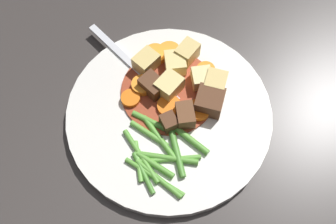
# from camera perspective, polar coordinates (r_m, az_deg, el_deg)

# --- Properties ---
(ground_plane) EXTENTS (3.00, 3.00, 0.00)m
(ground_plane) POSITION_cam_1_polar(r_m,az_deg,el_deg) (0.56, 0.00, -0.61)
(ground_plane) COLOR #383330
(dinner_plate) EXTENTS (0.27, 0.27, 0.01)m
(dinner_plate) POSITION_cam_1_polar(r_m,az_deg,el_deg) (0.56, 0.00, -0.31)
(dinner_plate) COLOR white
(dinner_plate) RESTS_ON ground_plane
(stew_sauce) EXTENTS (0.13, 0.13, 0.00)m
(stew_sauce) POSITION_cam_1_polar(r_m,az_deg,el_deg) (0.56, 0.24, 2.88)
(stew_sauce) COLOR #93381E
(stew_sauce) RESTS_ON dinner_plate
(carrot_slice_0) EXTENTS (0.04, 0.04, 0.01)m
(carrot_slice_0) POSITION_cam_1_polar(r_m,az_deg,el_deg) (0.55, -0.20, 0.78)
(carrot_slice_0) COLOR orange
(carrot_slice_0) RESTS_ON dinner_plate
(carrot_slice_1) EXTENTS (0.05, 0.05, 0.01)m
(carrot_slice_1) POSITION_cam_1_polar(r_m,az_deg,el_deg) (0.59, -1.87, 7.83)
(carrot_slice_1) COLOR orange
(carrot_slice_1) RESTS_ON dinner_plate
(carrot_slice_2) EXTENTS (0.04, 0.04, 0.01)m
(carrot_slice_2) POSITION_cam_1_polar(r_m,az_deg,el_deg) (0.58, 5.05, 5.64)
(carrot_slice_2) COLOR orange
(carrot_slice_2) RESTS_ON dinner_plate
(carrot_slice_3) EXTENTS (0.03, 0.03, 0.01)m
(carrot_slice_3) POSITION_cam_1_polar(r_m,az_deg,el_deg) (0.56, -5.27, 1.82)
(carrot_slice_3) COLOR orange
(carrot_slice_3) RESTS_ON dinner_plate
(carrot_slice_4) EXTENTS (0.04, 0.04, 0.01)m
(carrot_slice_4) POSITION_cam_1_polar(r_m,az_deg,el_deg) (0.55, 4.09, -0.08)
(carrot_slice_4) COLOR orange
(carrot_slice_4) RESTS_ON dinner_plate
(carrot_slice_5) EXTENTS (0.03, 0.03, 0.01)m
(carrot_slice_5) POSITION_cam_1_polar(r_m,az_deg,el_deg) (0.56, -3.69, 3.61)
(carrot_slice_5) COLOR orange
(carrot_slice_5) RESTS_ON dinner_plate
(carrot_slice_6) EXTENTS (0.04, 0.04, 0.01)m
(carrot_slice_6) POSITION_cam_1_polar(r_m,az_deg,el_deg) (0.59, 0.26, 8.15)
(carrot_slice_6) COLOR orange
(carrot_slice_6) RESTS_ON dinner_plate
(potato_chunk_0) EXTENTS (0.04, 0.04, 0.03)m
(potato_chunk_0) POSITION_cam_1_polar(r_m,az_deg,el_deg) (0.55, -0.18, 3.55)
(potato_chunk_0) COLOR #E5CC7A
(potato_chunk_0) RESTS_ON dinner_plate
(potato_chunk_1) EXTENTS (0.04, 0.03, 0.03)m
(potato_chunk_1) POSITION_cam_1_polar(r_m,az_deg,el_deg) (0.56, 6.39, 3.94)
(potato_chunk_1) COLOR #DBBC6B
(potato_chunk_1) RESTS_ON dinner_plate
(potato_chunk_2) EXTENTS (0.04, 0.04, 0.03)m
(potato_chunk_2) POSITION_cam_1_polar(r_m,az_deg,el_deg) (0.58, 2.52, 8.09)
(potato_chunk_2) COLOR #DBBC6B
(potato_chunk_2) RESTS_ON dinner_plate
(potato_chunk_3) EXTENTS (0.03, 0.03, 0.02)m
(potato_chunk_3) POSITION_cam_1_polar(r_m,az_deg,el_deg) (0.56, 4.50, 4.58)
(potato_chunk_3) COLOR #EAD68C
(potato_chunk_3) RESTS_ON dinner_plate
(potato_chunk_4) EXTENTS (0.04, 0.04, 0.03)m
(potato_chunk_4) POSITION_cam_1_polar(r_m,az_deg,el_deg) (0.58, -3.12, 6.83)
(potato_chunk_4) COLOR #DBBC6B
(potato_chunk_4) RESTS_ON dinner_plate
(potato_chunk_5) EXTENTS (0.03, 0.03, 0.02)m
(potato_chunk_5) POSITION_cam_1_polar(r_m,az_deg,el_deg) (0.57, 0.86, 6.67)
(potato_chunk_5) COLOR #E5CC7A
(potato_chunk_5) RESTS_ON dinner_plate
(meat_chunk_0) EXTENTS (0.04, 0.04, 0.02)m
(meat_chunk_0) POSITION_cam_1_polar(r_m,az_deg,el_deg) (0.56, -2.25, 3.60)
(meat_chunk_0) COLOR #56331E
(meat_chunk_0) RESTS_ON dinner_plate
(meat_chunk_1) EXTENTS (0.03, 0.03, 0.02)m
(meat_chunk_1) POSITION_cam_1_polar(r_m,az_deg,el_deg) (0.54, 2.23, -0.48)
(meat_chunk_1) COLOR brown
(meat_chunk_1) RESTS_ON dinner_plate
(meat_chunk_2) EXTENTS (0.04, 0.04, 0.03)m
(meat_chunk_2) POSITION_cam_1_polar(r_m,az_deg,el_deg) (0.55, 5.59, 1.47)
(meat_chunk_2) COLOR #56331E
(meat_chunk_2) RESTS_ON dinner_plate
(meat_chunk_3) EXTENTS (0.03, 0.03, 0.02)m
(meat_chunk_3) POSITION_cam_1_polar(r_m,az_deg,el_deg) (0.53, -0.54, -1.45)
(meat_chunk_3) COLOR #56331E
(meat_chunk_3) RESTS_ON dinner_plate
(green_bean_0) EXTENTS (0.07, 0.05, 0.01)m
(green_bean_0) POSITION_cam_1_polar(r_m,az_deg,el_deg) (0.52, -3.87, -6.05)
(green_bean_0) COLOR #599E38
(green_bean_0) RESTS_ON dinner_plate
(green_bean_1) EXTENTS (0.02, 0.07, 0.01)m
(green_bean_1) POSITION_cam_1_polar(r_m,az_deg,el_deg) (0.52, -0.29, -6.34)
(green_bean_1) COLOR #599E38
(green_bean_1) RESTS_ON dinner_plate
(green_bean_2) EXTENTS (0.03, 0.05, 0.01)m
(green_bean_2) POSITION_cam_1_polar(r_m,az_deg,el_deg) (0.54, -2.49, -1.35)
(green_bean_2) COLOR #599E38
(green_bean_2) RESTS_ON dinner_plate
(green_bean_3) EXTENTS (0.05, 0.08, 0.01)m
(green_bean_3) POSITION_cam_1_polar(r_m,az_deg,el_deg) (0.51, -2.02, -8.89)
(green_bean_3) COLOR #599E38
(green_bean_3) RESTS_ON dinner_plate
(green_bean_4) EXTENTS (0.05, 0.06, 0.01)m
(green_bean_4) POSITION_cam_1_polar(r_m,az_deg,el_deg) (0.53, 2.24, -3.22)
(green_bean_4) COLOR #599E38
(green_bean_4) RESTS_ON dinner_plate
(green_bean_5) EXTENTS (0.01, 0.08, 0.01)m
(green_bean_5) POSITION_cam_1_polar(r_m,az_deg,el_deg) (0.52, -0.22, -6.49)
(green_bean_5) COLOR #66AD42
(green_bean_5) RESTS_ON dinner_plate
(green_bean_6) EXTENTS (0.05, 0.03, 0.01)m
(green_bean_6) POSITION_cam_1_polar(r_m,az_deg,el_deg) (0.52, -3.54, -8.33)
(green_bean_6) COLOR #4C8E33
(green_bean_6) RESTS_ON dinner_plate
(green_bean_7) EXTENTS (0.08, 0.03, 0.01)m
(green_bean_7) POSITION_cam_1_polar(r_m,az_deg,el_deg) (0.53, 0.87, -4.75)
(green_bean_7) COLOR #4C8E33
(green_bean_7) RESTS_ON dinner_plate
(green_bean_8) EXTENTS (0.05, 0.01, 0.01)m
(green_bean_8) POSITION_cam_1_polar(r_m,az_deg,el_deg) (0.52, -4.24, -6.74)
(green_bean_8) COLOR #66AD42
(green_bean_8) RESTS_ON dinner_plate
(green_bean_9) EXTENTS (0.06, 0.05, 0.01)m
(green_bean_9) POSITION_cam_1_polar(r_m,az_deg,el_deg) (0.53, -1.38, -3.52)
(green_bean_9) COLOR #599E38
(green_bean_9) RESTS_ON dinner_plate
(green_bean_10) EXTENTS (0.04, 0.05, 0.01)m
(green_bean_10) POSITION_cam_1_polar(r_m,az_deg,el_deg) (0.53, -2.73, -3.02)
(green_bean_10) COLOR #66AD42
(green_bean_10) RESTS_ON dinner_plate
(green_bean_11) EXTENTS (0.05, 0.06, 0.01)m
(green_bean_11) POSITION_cam_1_polar(r_m,az_deg,el_deg) (0.51, -1.45, -9.12)
(green_bean_11) COLOR #599E38
(green_bean_11) RESTS_ON dinner_plate
(green_bean_12) EXTENTS (0.04, 0.05, 0.01)m
(green_bean_12) POSITION_cam_1_polar(r_m,az_deg,el_deg) (0.52, -1.92, -7.25)
(green_bean_12) COLOR #599E38
(green_bean_12) RESTS_ON dinner_plate
(fork) EXTENTS (0.14, 0.13, 0.00)m
(fork) POSITION_cam_1_polar(r_m,az_deg,el_deg) (0.59, -4.87, 6.32)
(fork) COLOR silver
(fork) RESTS_ON dinner_plate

